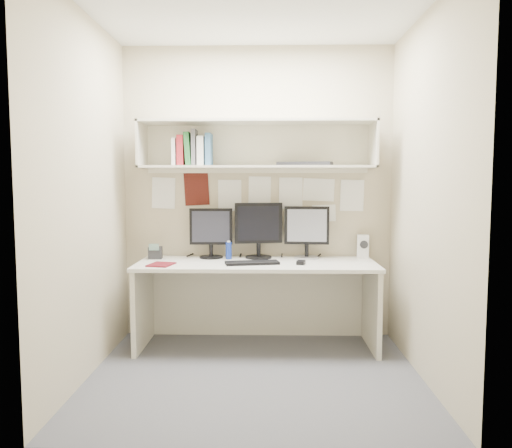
{
  "coord_description": "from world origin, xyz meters",
  "views": [
    {
      "loc": [
        0.09,
        -3.5,
        1.41
      ],
      "look_at": [
        0.0,
        0.35,
        1.08
      ],
      "focal_mm": 35.0,
      "sensor_mm": 36.0,
      "label": 1
    }
  ],
  "objects_px": {
    "desk": "(257,304)",
    "keyboard": "(252,263)",
    "maroon_notebook": "(161,264)",
    "monitor_left": "(211,231)",
    "monitor_center": "(259,228)",
    "monitor_right": "(307,230)",
    "speaker": "(363,246)",
    "desk_phone": "(155,253)"
  },
  "relations": [
    {
      "from": "desk",
      "to": "keyboard",
      "type": "xyz_separation_m",
      "value": [
        -0.03,
        -0.11,
        0.37
      ]
    },
    {
      "from": "desk",
      "to": "speaker",
      "type": "height_order",
      "value": "speaker"
    },
    {
      "from": "desk",
      "to": "keyboard",
      "type": "bearing_deg",
      "value": -107.45
    },
    {
      "from": "monitor_left",
      "to": "speaker",
      "type": "relative_size",
      "value": 2.15
    },
    {
      "from": "desk",
      "to": "monitor_center",
      "type": "relative_size",
      "value": 4.1
    },
    {
      "from": "desk",
      "to": "speaker",
      "type": "bearing_deg",
      "value": 15.98
    },
    {
      "from": "desk",
      "to": "desk_phone",
      "type": "bearing_deg",
      "value": 170.11
    },
    {
      "from": "speaker",
      "to": "desk_phone",
      "type": "xyz_separation_m",
      "value": [
        -1.83,
        -0.11,
        -0.05
      ]
    },
    {
      "from": "monitor_center",
      "to": "speaker",
      "type": "relative_size",
      "value": 2.39
    },
    {
      "from": "monitor_left",
      "to": "maroon_notebook",
      "type": "height_order",
      "value": "monitor_left"
    },
    {
      "from": "monitor_right",
      "to": "keyboard",
      "type": "bearing_deg",
      "value": -139.45
    },
    {
      "from": "monitor_center",
      "to": "maroon_notebook",
      "type": "distance_m",
      "value": 0.92
    },
    {
      "from": "monitor_right",
      "to": "desk",
      "type": "bearing_deg",
      "value": -147.77
    },
    {
      "from": "monitor_center",
      "to": "speaker",
      "type": "bearing_deg",
      "value": -6.65
    },
    {
      "from": "desk",
      "to": "monitor_center",
      "type": "xyz_separation_m",
      "value": [
        0.01,
        0.22,
        0.63
      ]
    },
    {
      "from": "desk",
      "to": "maroon_notebook",
      "type": "distance_m",
      "value": 0.87
    },
    {
      "from": "monitor_right",
      "to": "maroon_notebook",
      "type": "distance_m",
      "value": 1.29
    },
    {
      "from": "desk",
      "to": "desk_phone",
      "type": "relative_size",
      "value": 14.49
    },
    {
      "from": "monitor_center",
      "to": "desk_phone",
      "type": "bearing_deg",
      "value": 174.3
    },
    {
      "from": "speaker",
      "to": "maroon_notebook",
      "type": "height_order",
      "value": "speaker"
    },
    {
      "from": "monitor_center",
      "to": "keyboard",
      "type": "distance_m",
      "value": 0.42
    },
    {
      "from": "monitor_left",
      "to": "desk_phone",
      "type": "xyz_separation_m",
      "value": [
        -0.48,
        -0.06,
        -0.19
      ]
    },
    {
      "from": "monitor_left",
      "to": "monitor_center",
      "type": "relative_size",
      "value": 0.9
    },
    {
      "from": "monitor_right",
      "to": "maroon_notebook",
      "type": "xyz_separation_m",
      "value": [
        -1.21,
        -0.4,
        -0.24
      ]
    },
    {
      "from": "monitor_center",
      "to": "maroon_notebook",
      "type": "xyz_separation_m",
      "value": [
        -0.78,
        -0.4,
        -0.26
      ]
    },
    {
      "from": "monitor_left",
      "to": "desk",
      "type": "bearing_deg",
      "value": -29.25
    },
    {
      "from": "monitor_right",
      "to": "speaker",
      "type": "height_order",
      "value": "monitor_right"
    },
    {
      "from": "desk",
      "to": "maroon_notebook",
      "type": "relative_size",
      "value": 9.2
    },
    {
      "from": "keyboard",
      "to": "maroon_notebook",
      "type": "xyz_separation_m",
      "value": [
        -0.73,
        -0.07,
        -0.0
      ]
    },
    {
      "from": "monitor_right",
      "to": "desk_phone",
      "type": "xyz_separation_m",
      "value": [
        -1.33,
        -0.06,
        -0.2
      ]
    },
    {
      "from": "monitor_left",
      "to": "monitor_center",
      "type": "bearing_deg",
      "value": -1.02
    },
    {
      "from": "desk",
      "to": "maroon_notebook",
      "type": "height_order",
      "value": "maroon_notebook"
    },
    {
      "from": "monitor_left",
      "to": "maroon_notebook",
      "type": "bearing_deg",
      "value": -133.07
    },
    {
      "from": "monitor_center",
      "to": "desk",
      "type": "bearing_deg",
      "value": -103.01
    },
    {
      "from": "monitor_right",
      "to": "monitor_left",
      "type": "bearing_deg",
      "value": -174.45
    },
    {
      "from": "monitor_center",
      "to": "monitor_right",
      "type": "relative_size",
      "value": 1.07
    },
    {
      "from": "monitor_left",
      "to": "monitor_right",
      "type": "distance_m",
      "value": 0.84
    },
    {
      "from": "desk_phone",
      "to": "monitor_right",
      "type": "bearing_deg",
      "value": -1.44
    },
    {
      "from": "monitor_left",
      "to": "monitor_right",
      "type": "relative_size",
      "value": 0.96
    },
    {
      "from": "monitor_left",
      "to": "desk_phone",
      "type": "relative_size",
      "value": 3.18
    },
    {
      "from": "monitor_center",
      "to": "keyboard",
      "type": "relative_size",
      "value": 1.12
    },
    {
      "from": "keyboard",
      "to": "maroon_notebook",
      "type": "relative_size",
      "value": 2.01
    }
  ]
}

